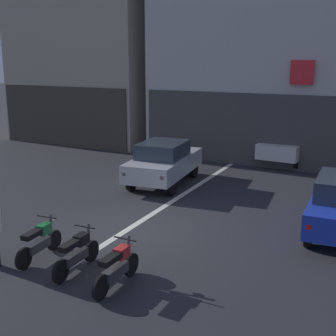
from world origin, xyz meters
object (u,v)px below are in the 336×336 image
car_silver_crossing_near (164,161)px  motorcycle_black_row_left_mid (77,252)px  motorcycle_red_row_centre (117,267)px  motorcycle_green_row_leftmost (40,241)px  car_white_down_street (289,143)px

car_silver_crossing_near → motorcycle_black_row_left_mid: car_silver_crossing_near is taller
motorcycle_red_row_centre → motorcycle_green_row_leftmost: bearing=172.7°
car_white_down_street → motorcycle_red_row_centre: car_white_down_street is taller
motorcycle_black_row_left_mid → car_silver_crossing_near: bearing=102.0°
motorcycle_green_row_leftmost → motorcycle_black_row_left_mid: size_ratio=1.00×
car_white_down_street → motorcycle_red_row_centre: 13.45m
car_white_down_street → motorcycle_green_row_leftmost: (-3.07, -13.12, -0.43)m
car_white_down_street → motorcycle_red_row_centre: (-0.69, -13.42, -0.43)m
car_white_down_street → motorcycle_green_row_leftmost: car_white_down_street is taller
car_silver_crossing_near → car_white_down_street: size_ratio=1.01×
car_white_down_street → motorcycle_black_row_left_mid: car_white_down_street is taller
motorcycle_red_row_centre → car_silver_crossing_near: bearing=110.0°
motorcycle_red_row_centre → motorcycle_black_row_left_mid: bearing=170.9°
motorcycle_green_row_leftmost → motorcycle_red_row_centre: bearing=-7.3°
car_silver_crossing_near → motorcycle_red_row_centre: (2.74, -7.51, -0.43)m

